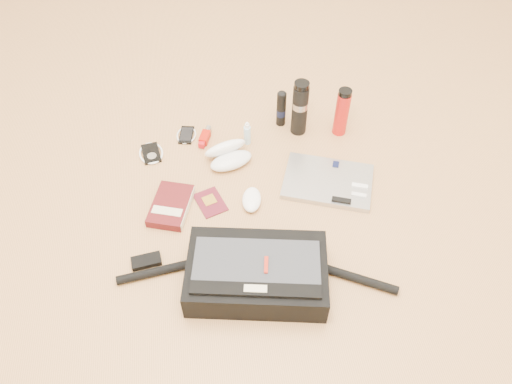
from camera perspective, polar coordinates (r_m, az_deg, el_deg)
ground at (r=1.86m, az=0.48°, el=-2.83°), size 4.00×4.00×0.00m
messenger_bag at (r=1.65m, az=-0.01°, el=-9.26°), size 0.93×0.36×0.13m
laptop at (r=1.97m, az=8.25°, el=1.18°), size 0.40×0.34×0.03m
book at (r=1.89m, az=-9.66°, el=-1.56°), size 0.19×0.23×0.04m
passport at (r=1.91m, az=-5.23°, el=-1.17°), size 0.13×0.15×0.01m
mouse at (r=1.88m, az=-0.50°, el=-0.87°), size 0.09×0.13×0.04m
sunglasses_case at (r=2.02m, az=-3.19°, el=4.30°), size 0.22×0.20×0.10m
ipod at (r=2.11m, az=-11.90°, el=4.35°), size 0.11×0.12×0.01m
phone at (r=2.17m, az=-7.96°, el=6.47°), size 0.10×0.11×0.01m
inhaler at (r=2.14m, az=-5.84°, el=6.30°), size 0.07×0.12×0.03m
spray_bottle at (r=2.09m, az=-1.01°, el=6.63°), size 0.03×0.03×0.11m
aerosol_can at (r=2.16m, az=2.90°, el=9.53°), size 0.05×0.05×0.17m
thermos_black at (r=2.10m, az=5.04°, el=9.57°), size 0.07×0.07×0.25m
thermos_red at (r=2.13m, az=9.80°, el=8.98°), size 0.07×0.07×0.22m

